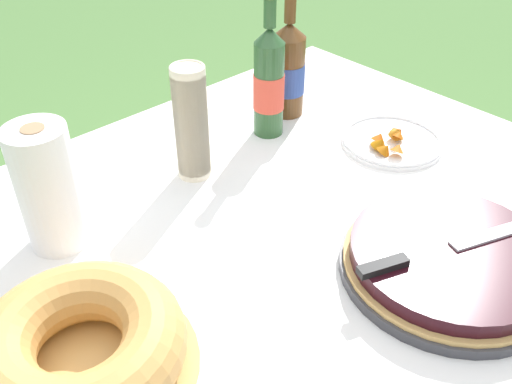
{
  "coord_description": "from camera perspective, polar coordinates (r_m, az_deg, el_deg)",
  "views": [
    {
      "loc": [
        -0.62,
        -0.59,
        1.49
      ],
      "look_at": [
        -0.02,
        0.06,
        0.84
      ],
      "focal_mm": 40.0,
      "sensor_mm": 36.0,
      "label": 1
    }
  ],
  "objects": [
    {
      "name": "bundt_cake",
      "position": [
        0.88,
        -17.16,
        -14.56
      ],
      "size": [
        0.34,
        0.34,
        0.1
      ],
      "color": "tan",
      "rests_on": "tablecloth"
    },
    {
      "name": "garden_table",
      "position": [
        1.17,
        2.65,
        -6.3
      ],
      "size": [
        1.43,
        1.16,
        0.77
      ],
      "color": "#A87A47",
      "rests_on": "ground_plane"
    },
    {
      "name": "cup_stack",
      "position": [
        1.2,
        -6.49,
        6.82
      ],
      "size": [
        0.07,
        0.07,
        0.25
      ],
      "color": "beige",
      "rests_on": "tablecloth"
    },
    {
      "name": "paper_towel_roll",
      "position": [
        1.07,
        -20.07,
        0.35
      ],
      "size": [
        0.11,
        0.11,
        0.24
      ],
      "color": "white",
      "rests_on": "tablecloth"
    },
    {
      "name": "berry_tart",
      "position": [
        1.06,
        18.74,
        -6.52
      ],
      "size": [
        0.38,
        0.38,
        0.06
      ],
      "color": "#38383D",
      "rests_on": "tablecloth"
    },
    {
      "name": "cider_bottle_amber",
      "position": [
        1.45,
        3.23,
        12.11
      ],
      "size": [
        0.09,
        0.09,
        0.32
      ],
      "color": "brown",
      "rests_on": "tablecloth"
    },
    {
      "name": "tablecloth",
      "position": [
        1.13,
        2.73,
        -4.02
      ],
      "size": [
        1.44,
        1.17,
        0.1
      ],
      "color": "white",
      "rests_on": "garden_table"
    },
    {
      "name": "cider_bottle_green",
      "position": [
        1.35,
        1.3,
        10.92
      ],
      "size": [
        0.07,
        0.07,
        0.35
      ],
      "color": "#2D562D",
      "rests_on": "tablecloth"
    },
    {
      "name": "snack_plate_near",
      "position": [
        1.39,
        13.4,
        5.0
      ],
      "size": [
        0.24,
        0.24,
        0.05
      ],
      "color": "white",
      "rests_on": "tablecloth"
    },
    {
      "name": "serving_knife",
      "position": [
        1.02,
        17.82,
        -5.53
      ],
      "size": [
        0.36,
        0.16,
        0.01
      ],
      "rotation": [
        0.0,
        0.0,
        5.92
      ],
      "color": "silver",
      "rests_on": "berry_tart"
    }
  ]
}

